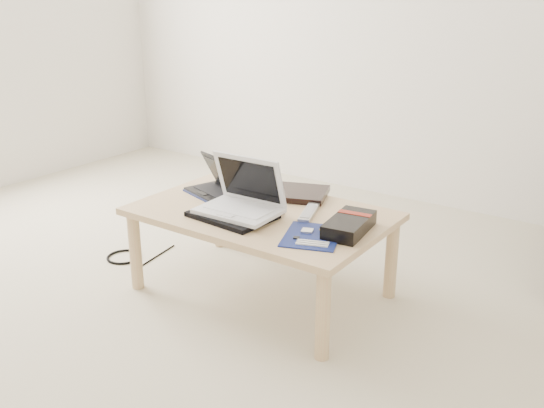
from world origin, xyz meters
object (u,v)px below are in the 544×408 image
Objects in this scene: coffee_table at (261,221)px; white_laptop at (242,200)px; netbook at (218,186)px; gpu_box at (349,225)px.

white_laptop is (-0.03, -0.09, 0.12)m from coffee_table.
netbook is 0.32m from white_laptop.
netbook reaches higher than gpu_box.
gpu_box is (0.74, -0.07, -0.01)m from netbook.
netbook is at bearing 174.89° from gpu_box.
netbook reaches higher than coffee_table.
white_laptop is 1.18× the size of gpu_box.
white_laptop is at bearing -168.36° from gpu_box.
coffee_table is 3.76× the size of gpu_box.
coffee_table is at bearing -179.36° from gpu_box.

